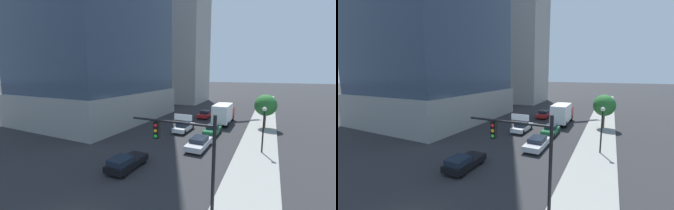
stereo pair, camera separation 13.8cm
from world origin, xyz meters
TOP-DOWN VIEW (x-y plane):
  - sidewalk at (8.51, 20.00)m, footprint 4.14×120.00m
  - construction_building at (-15.12, 52.94)m, footprint 19.84×14.75m
  - traffic_light_pole at (5.18, 4.76)m, footprint 5.45×0.48m
  - street_lamp at (8.99, 17.39)m, footprint 0.44×0.44m
  - street_tree at (8.85, 28.90)m, footprint 3.27×3.27m
  - car_black at (-1.77, 7.94)m, footprint 1.86×4.27m
  - car_white at (-1.77, 21.76)m, footprint 1.77×4.74m
  - car_silver at (2.46, 15.94)m, footprint 1.92×4.78m
  - car_green at (2.46, 21.94)m, footprint 1.73×4.08m
  - car_red at (-1.77, 32.69)m, footprint 1.90×4.38m
  - box_truck at (2.46, 29.20)m, footprint 2.44×7.64m

SIDE VIEW (x-z plane):
  - sidewalk at x=8.51m, z-range 0.00..0.15m
  - car_black at x=-1.77m, z-range -0.01..1.34m
  - car_silver at x=2.46m, z-range 0.03..1.34m
  - car_red at x=-1.77m, z-range -0.01..1.38m
  - car_green at x=2.46m, z-range -0.01..1.41m
  - car_white at x=-1.77m, z-range 0.00..1.41m
  - box_truck at x=2.46m, z-range 0.16..3.61m
  - street_lamp at x=8.99m, z-range 0.98..5.90m
  - street_tree at x=8.85m, z-range 1.07..6.23m
  - traffic_light_pole at x=5.18m, z-range 1.26..7.40m
  - construction_building at x=-15.12m, z-range -2.54..41.09m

